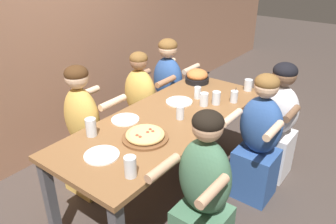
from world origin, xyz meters
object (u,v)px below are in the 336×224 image
object	(u,v)px
drinking_glass_c	(130,168)
diner_far_right	(168,93)
empty_plate_b	(125,120)
drinking_glass_b	(198,93)
pizza_board_main	(145,136)
drinking_glass_e	(248,85)
cocktail_glass_blue	(234,97)
drinking_glass_f	(216,98)
drinking_glass_g	(91,128)
empty_plate_a	(179,102)
drinking_glass_a	(180,113)
diner_far_midright	(141,110)
diner_near_midright	(258,144)
diner_near_right	(276,125)
empty_plate_c	(102,155)
skillet_bowl	(197,77)
diner_near_midleft	(203,201)
diner_far_midleft	(85,137)
drinking_glass_d	(204,100)

from	to	relation	value
drinking_glass_c	diner_far_right	distance (m)	1.85
empty_plate_b	drinking_glass_b	bearing A→B (deg)	-17.50
pizza_board_main	drinking_glass_e	world-z (taller)	drinking_glass_e
cocktail_glass_blue	drinking_glass_f	size ratio (longest dim) A/B	1.15
cocktail_glass_blue	drinking_glass_g	xyz separation A→B (m)	(-1.17, 0.57, 0.01)
empty_plate_a	diner_far_right	size ratio (longest dim) A/B	0.20
pizza_board_main	drinking_glass_a	distance (m)	0.41
pizza_board_main	drinking_glass_f	world-z (taller)	drinking_glass_f
empty_plate_b	drinking_glass_a	distance (m)	0.45
empty_plate_a	diner_far_midright	bearing A→B (deg)	83.20
drinking_glass_a	drinking_glass_f	world-z (taller)	drinking_glass_f
pizza_board_main	drinking_glass_f	bearing A→B (deg)	-7.47
drinking_glass_e	drinking_glass_g	world-z (taller)	drinking_glass_g
pizza_board_main	diner_far_midright	size ratio (longest dim) A/B	0.30
cocktail_glass_blue	diner_near_midright	world-z (taller)	diner_near_midright
drinking_glass_c	diner_near_right	distance (m)	1.67
drinking_glass_f	diner_near_right	distance (m)	0.66
empty_plate_c	drinking_glass_b	world-z (taller)	drinking_glass_b
diner_near_midright	skillet_bowl	bearing A→B (deg)	-23.49
pizza_board_main	skillet_bowl	size ratio (longest dim) A/B	0.96
drinking_glass_a	skillet_bowl	bearing A→B (deg)	23.19
drinking_glass_a	diner_near_midright	bearing A→B (deg)	-53.50
drinking_glass_c	diner_near_midleft	xyz separation A→B (m)	(0.31, -0.34, -0.29)
skillet_bowl	diner_far_midleft	bearing A→B (deg)	162.12
pizza_board_main	empty_plate_a	bearing A→B (deg)	14.43
empty_plate_c	drinking_glass_e	distance (m)	1.67
drinking_glass_a	drinking_glass_b	bearing A→B (deg)	14.04
diner_near_midleft	diner_near_midright	world-z (taller)	diner_near_midleft
empty_plate_b	diner_near_midright	world-z (taller)	diner_near_midright
diner_near_midleft	diner_near_right	size ratio (longest dim) A/B	1.04
drinking_glass_f	drinking_glass_g	bearing A→B (deg)	156.09
drinking_glass_e	drinking_glass_g	xyz separation A→B (m)	(-1.50, 0.55, 0.01)
empty_plate_b	diner_far_midleft	bearing A→B (deg)	109.11
cocktail_glass_blue	drinking_glass_d	xyz separation A→B (m)	(-0.23, 0.18, 0.00)
diner_near_midleft	drinking_glass_b	bearing A→B (deg)	-55.10
empty_plate_a	drinking_glass_b	distance (m)	0.20
drinking_glass_b	diner_near_right	world-z (taller)	diner_near_right
empty_plate_c	diner_near_midleft	distance (m)	0.73
drinking_glass_a	drinking_glass_c	bearing A→B (deg)	-166.17
pizza_board_main	empty_plate_a	xyz separation A→B (m)	(0.67, 0.17, -0.02)
pizza_board_main	diner_near_right	xyz separation A→B (m)	(1.22, -0.55, -0.27)
empty_plate_a	drinking_glass_d	size ratio (longest dim) A/B	2.02
drinking_glass_c	diner_near_midright	distance (m)	1.28
drinking_glass_f	diner_near_midleft	size ratio (longest dim) A/B	0.10
empty_plate_a	diner_far_midright	distance (m)	0.60
diner_far_midleft	drinking_glass_a	bearing A→B (deg)	30.55
drinking_glass_d	diner_near_right	bearing A→B (deg)	-46.96
empty_plate_a	empty_plate_b	size ratio (longest dim) A/B	1.06
empty_plate_a	diner_far_right	bearing A→B (deg)	44.94
diner_near_midleft	diner_near_right	world-z (taller)	diner_near_midleft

